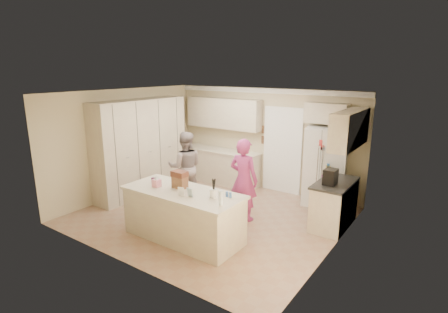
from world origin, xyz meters
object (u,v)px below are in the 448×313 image
Objects in this scene: utensil_crock at (213,193)px; tissue_box at (157,183)px; coffee_maker at (330,177)px; teen_girl at (244,180)px; teen_boy at (185,167)px; dollhouse_body at (180,182)px; island_base at (183,216)px; refrigerator at (325,167)px.

utensil_crock is 1.21m from tissue_box.
coffee_maker is at bearing 37.57° from tissue_box.
teen_girl is at bearing -161.49° from coffee_maker.
tissue_box is at bearing 73.33° from teen_boy.
coffee_maker is 0.17× the size of teen_girl.
dollhouse_body is 1.41m from teen_girl.
teen_girl is (0.60, 1.26, -0.18)m from dollhouse_body.
coffee_maker is 3.28m from tissue_box.
tissue_box is 0.08× the size of teen_girl.
coffee_maker is 0.14× the size of island_base.
refrigerator is 3.85m from tissue_box.
island_base is at bearing 70.10° from teen_girl.
utensil_crock is 1.07× the size of tissue_box.
tissue_box is 0.08× the size of teen_boy.
dollhouse_body is at bearing 146.31° from island_base.
teen_boy is (-1.86, 1.42, -0.17)m from utensil_crock.
dollhouse_body is at bearing 26.57° from tissue_box.
refrigerator is 2.07m from teen_girl.
coffee_maker is 1.70m from teen_girl.
refrigerator reaches higher than teen_girl.
refrigerator is at bearing 63.98° from island_base.
dollhouse_body is (-1.68, -3.03, 0.14)m from refrigerator.
tissue_box is at bearing -172.87° from utensil_crock.
coffee_maker reaches higher than dollhouse_body.
tissue_box reaches higher than island_base.
utensil_crock reaches higher than island_base.
teen_boy reaches higher than coffee_maker.
island_base is (-1.53, -3.13, -0.46)m from refrigerator.
teen_girl is (-1.60, -0.54, -0.21)m from coffee_maker.
teen_girl is at bearing 64.64° from dollhouse_body.
teen_boy is 1.66m from teen_girl.
dollhouse_body is (-2.20, -1.80, -0.03)m from coffee_maker.
refrigerator is 6.92× the size of dollhouse_body.
dollhouse_body is 0.16× the size of teen_boy.
teen_girl reaches higher than tissue_box.
coffee_maker reaches higher than tissue_box.
coffee_maker is (0.52, -1.23, 0.17)m from refrigerator.
teen_boy is at bearing 142.76° from utensil_crock.
coffee_maker is at bearing 147.98° from teen_boy.
island_base is 1.94m from teen_boy.
coffee_maker reaches higher than island_base.
teen_boy reaches higher than island_base.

